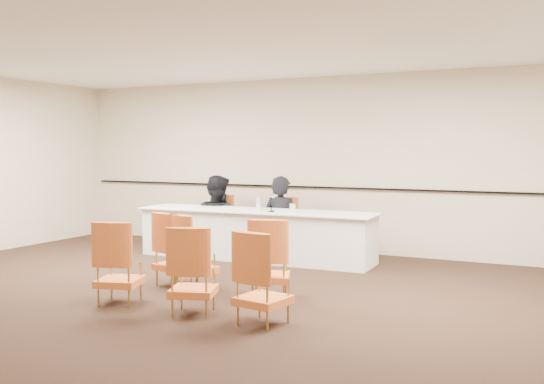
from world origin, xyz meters
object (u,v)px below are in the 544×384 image
at_px(panel_table, 256,235).
at_px(aud_chair_back_mid, 193,270).
at_px(panelist_main, 281,229).
at_px(panelist_main_chair, 281,226).
at_px(aud_chair_front_left, 176,249).
at_px(aud_chair_front_right, 270,258).
at_px(drinking_glass, 259,208).
at_px(panelist_second_chair, 217,222).
at_px(aud_chair_back_left, 119,262).
at_px(water_bottle, 258,203).
at_px(aud_chair_front_mid, 194,251).
at_px(aud_chair_back_right, 263,278).
at_px(microphone, 272,204).
at_px(panelist_second, 217,227).
at_px(coffee_cup, 293,208).

distance_m(panel_table, aud_chair_back_mid, 3.31).
bearing_deg(panelist_main, panelist_main_chair, -0.00).
bearing_deg(panelist_main, aud_chair_back_mid, 103.85).
height_order(aud_chair_front_left, aud_chair_front_right, same).
distance_m(panel_table, panelist_main_chair, 0.61).
relative_size(panelist_main, drinking_glass, 17.86).
distance_m(panelist_main_chair, aud_chair_front_left, 2.70).
bearing_deg(panelist_second_chair, aud_chair_back_left, -77.35).
height_order(panelist_main_chair, panelist_second_chair, same).
relative_size(panelist_main, aud_chair_back_left, 1.88).
xyz_separation_m(panelist_main_chair, water_bottle, (-0.10, -0.63, 0.43)).
height_order(aud_chair_front_mid, aud_chair_back_right, same).
bearing_deg(microphone, panelist_main_chair, 90.69).
xyz_separation_m(panelist_second, microphone, (1.41, -0.68, 0.51)).
xyz_separation_m(panelist_second, aud_chair_back_mid, (1.98, -3.72, 0.07)).
distance_m(aud_chair_back_left, aud_chair_back_mid, 1.02).
bearing_deg(panel_table, aud_chair_front_mid, -84.55).
distance_m(panelist_main_chair, aud_chair_front_mid, 2.78).
bearing_deg(panelist_main_chair, drinking_glass, -98.58).
height_order(panel_table, aud_chair_front_left, aud_chair_front_left).
bearing_deg(panelist_second_chair, microphone, -27.78).
xyz_separation_m(panel_table, aud_chair_back_left, (-0.09, -3.15, 0.08)).
xyz_separation_m(panelist_main, aud_chair_back_left, (-0.27, -3.74, 0.05)).
bearing_deg(panel_table, panelist_second, 150.82).
distance_m(aud_chair_back_mid, aud_chair_back_right, 0.85).
xyz_separation_m(microphone, aud_chair_front_left, (-0.40, -1.97, -0.44)).
bearing_deg(aud_chair_front_mid, panelist_main, 112.75).
distance_m(panelist_main_chair, aud_chair_back_right, 4.10).
bearing_deg(panelist_second, aud_chair_front_left, 118.61).
height_order(panelist_main_chair, aud_chair_back_left, same).
height_order(panelist_second_chair, coffee_cup, panelist_second_chair).
xyz_separation_m(microphone, coffee_cup, (0.35, 0.01, -0.06)).
relative_size(aud_chair_front_left, aud_chair_front_mid, 1.00).
xyz_separation_m(water_bottle, aud_chair_back_right, (1.70, -3.15, -0.43)).
xyz_separation_m(coffee_cup, aud_chair_front_mid, (-0.42, -2.06, -0.38)).
relative_size(water_bottle, aud_chair_back_left, 0.24).
height_order(aud_chair_front_mid, aud_chair_front_right, same).
relative_size(water_bottle, aud_chair_back_mid, 0.24).
height_order(aud_chair_back_left, aud_chair_back_mid, same).
bearing_deg(coffee_cup, drinking_glass, 175.32).
distance_m(coffee_cup, aud_chair_back_right, 3.27).
height_order(coffee_cup, aud_chair_back_right, aud_chair_back_right).
xyz_separation_m(panel_table, aud_chair_front_mid, (0.28, -2.19, 0.08)).
bearing_deg(aud_chair_back_right, panelist_main, 122.09).
bearing_deg(panelist_second, panel_table, 160.54).
height_order(microphone, aud_chair_back_mid, microphone).
distance_m(panel_table, panelist_second_chair, 1.19).
distance_m(aud_chair_front_right, aud_chair_back_left, 1.73).
distance_m(panelist_main, panelist_main_chair, 0.05).
distance_m(panel_table, water_bottle, 0.51).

